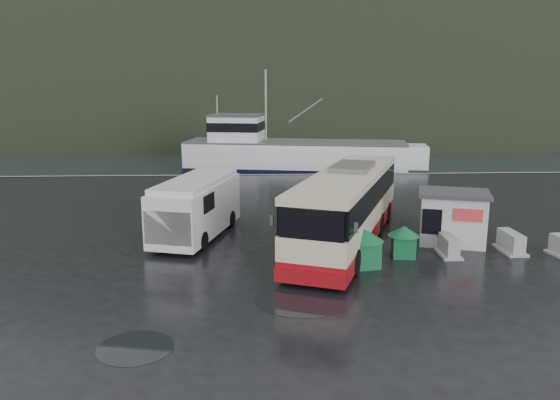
{
  "coord_description": "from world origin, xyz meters",
  "views": [
    {
      "loc": [
        -1.47,
        -22.2,
        7.14
      ],
      "look_at": [
        -0.34,
        2.81,
        1.7
      ],
      "focal_mm": 35.0,
      "sensor_mm": 36.0,
      "label": 1
    }
  ],
  "objects_px": {
    "waste_bin_left": "(364,266)",
    "ticket_kiosk": "(451,243)",
    "coach_bus": "(346,243)",
    "fishing_trawler": "(295,160)",
    "white_van": "(198,237)",
    "jersey_barrier_a": "(448,255)",
    "jersey_barrier_c": "(510,251)",
    "dome_tent": "(323,271)",
    "waste_bin_right": "(403,257)"
  },
  "relations": [
    {
      "from": "coach_bus",
      "to": "ticket_kiosk",
      "type": "distance_m",
      "value": 4.75
    },
    {
      "from": "ticket_kiosk",
      "to": "fishing_trawler",
      "type": "xyz_separation_m",
      "value": [
        -5.13,
        26.81,
        0.0
      ]
    },
    {
      "from": "coach_bus",
      "to": "jersey_barrier_c",
      "type": "height_order",
      "value": "coach_bus"
    },
    {
      "from": "jersey_barrier_a",
      "to": "ticket_kiosk",
      "type": "bearing_deg",
      "value": 67.11
    },
    {
      "from": "coach_bus",
      "to": "waste_bin_right",
      "type": "distance_m",
      "value": 2.91
    },
    {
      "from": "dome_tent",
      "to": "jersey_barrier_a",
      "type": "height_order",
      "value": "dome_tent"
    },
    {
      "from": "coach_bus",
      "to": "white_van",
      "type": "xyz_separation_m",
      "value": [
        -6.83,
        1.35,
        0.0
      ]
    },
    {
      "from": "jersey_barrier_a",
      "to": "white_van",
      "type": "bearing_deg",
      "value": 163.05
    },
    {
      "from": "dome_tent",
      "to": "ticket_kiosk",
      "type": "xyz_separation_m",
      "value": [
        6.26,
        3.48,
        0.0
      ]
    },
    {
      "from": "waste_bin_left",
      "to": "jersey_barrier_c",
      "type": "height_order",
      "value": "waste_bin_left"
    },
    {
      "from": "coach_bus",
      "to": "dome_tent",
      "type": "relative_size",
      "value": 3.95
    },
    {
      "from": "jersey_barrier_c",
      "to": "waste_bin_left",
      "type": "bearing_deg",
      "value": -166.12
    },
    {
      "from": "waste_bin_right",
      "to": "fishing_trawler",
      "type": "bearing_deg",
      "value": 94.82
    },
    {
      "from": "waste_bin_right",
      "to": "coach_bus",
      "type": "bearing_deg",
      "value": 134.42
    },
    {
      "from": "white_van",
      "to": "jersey_barrier_c",
      "type": "distance_m",
      "value": 13.98
    },
    {
      "from": "waste_bin_left",
      "to": "jersey_barrier_a",
      "type": "distance_m",
      "value": 4.06
    },
    {
      "from": "waste_bin_left",
      "to": "fishing_trawler",
      "type": "bearing_deg",
      "value": 91.04
    },
    {
      "from": "waste_bin_left",
      "to": "ticket_kiosk",
      "type": "xyz_separation_m",
      "value": [
        4.58,
        3.02,
        0.0
      ]
    },
    {
      "from": "waste_bin_right",
      "to": "jersey_barrier_c",
      "type": "height_order",
      "value": "waste_bin_right"
    },
    {
      "from": "white_van",
      "to": "jersey_barrier_a",
      "type": "distance_m",
      "value": 11.33
    },
    {
      "from": "ticket_kiosk",
      "to": "jersey_barrier_a",
      "type": "relative_size",
      "value": 1.88
    },
    {
      "from": "white_van",
      "to": "waste_bin_left",
      "type": "bearing_deg",
      "value": -17.93
    },
    {
      "from": "dome_tent",
      "to": "jersey_barrier_c",
      "type": "xyz_separation_m",
      "value": [
        8.35,
        2.1,
        0.0
      ]
    },
    {
      "from": "white_van",
      "to": "dome_tent",
      "type": "bearing_deg",
      "value": -28.14
    },
    {
      "from": "ticket_kiosk",
      "to": "coach_bus",
      "type": "bearing_deg",
      "value": -165.63
    },
    {
      "from": "waste_bin_left",
      "to": "ticket_kiosk",
      "type": "distance_m",
      "value": 5.49
    },
    {
      "from": "ticket_kiosk",
      "to": "dome_tent",
      "type": "bearing_deg",
      "value": -134.02
    },
    {
      "from": "waste_bin_left",
      "to": "jersey_barrier_a",
      "type": "height_order",
      "value": "waste_bin_left"
    },
    {
      "from": "dome_tent",
      "to": "coach_bus",
      "type": "bearing_deg",
      "value": 67.69
    },
    {
      "from": "coach_bus",
      "to": "waste_bin_left",
      "type": "bearing_deg",
      "value": -65.73
    },
    {
      "from": "coach_bus",
      "to": "white_van",
      "type": "relative_size",
      "value": 1.84
    },
    {
      "from": "ticket_kiosk",
      "to": "jersey_barrier_a",
      "type": "xyz_separation_m",
      "value": [
        -0.74,
        -1.74,
        0.0
      ]
    },
    {
      "from": "white_van",
      "to": "waste_bin_left",
      "type": "xyz_separation_m",
      "value": [
        6.99,
        -4.59,
        0.0
      ]
    },
    {
      "from": "ticket_kiosk",
      "to": "jersey_barrier_c",
      "type": "distance_m",
      "value": 2.5
    },
    {
      "from": "dome_tent",
      "to": "ticket_kiosk",
      "type": "distance_m",
      "value": 7.16
    },
    {
      "from": "jersey_barrier_c",
      "to": "fishing_trawler",
      "type": "xyz_separation_m",
      "value": [
        -7.21,
        28.19,
        0.0
      ]
    },
    {
      "from": "jersey_barrier_c",
      "to": "white_van",
      "type": "bearing_deg",
      "value": 167.86
    },
    {
      "from": "waste_bin_left",
      "to": "dome_tent",
      "type": "bearing_deg",
      "value": -164.8
    },
    {
      "from": "white_van",
      "to": "ticket_kiosk",
      "type": "bearing_deg",
      "value": 7.65
    },
    {
      "from": "ticket_kiosk",
      "to": "white_van",
      "type": "bearing_deg",
      "value": -170.77
    },
    {
      "from": "waste_bin_left",
      "to": "fishing_trawler",
      "type": "relative_size",
      "value": 0.06
    },
    {
      "from": "coach_bus",
      "to": "fishing_trawler",
      "type": "xyz_separation_m",
      "value": [
        -0.38,
        26.6,
        0.0
      ]
    },
    {
      "from": "ticket_kiosk",
      "to": "waste_bin_left",
      "type": "bearing_deg",
      "value": -129.67
    },
    {
      "from": "coach_bus",
      "to": "jersey_barrier_a",
      "type": "xyz_separation_m",
      "value": [
        4.01,
        -1.95,
        0.0
      ]
    },
    {
      "from": "white_van",
      "to": "coach_bus",
      "type": "bearing_deg",
      "value": 4.14
    },
    {
      "from": "waste_bin_right",
      "to": "jersey_barrier_c",
      "type": "relative_size",
      "value": 0.77
    },
    {
      "from": "white_van",
      "to": "jersey_barrier_a",
      "type": "bearing_deg",
      "value": -1.63
    },
    {
      "from": "jersey_barrier_c",
      "to": "fishing_trawler",
      "type": "relative_size",
      "value": 0.07
    },
    {
      "from": "white_van",
      "to": "waste_bin_right",
      "type": "xyz_separation_m",
      "value": [
        8.87,
        -3.43,
        0.0
      ]
    },
    {
      "from": "white_van",
      "to": "dome_tent",
      "type": "distance_m",
      "value": 7.33
    }
  ]
}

